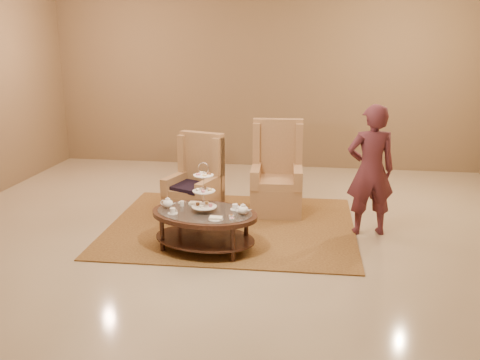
% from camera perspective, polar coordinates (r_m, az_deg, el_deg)
% --- Properties ---
extents(ground, '(8.00, 8.00, 0.00)m').
position_cam_1_polar(ground, '(6.64, -1.29, -6.57)').
color(ground, tan).
rests_on(ground, ground).
extents(ceiling, '(8.00, 8.00, 0.02)m').
position_cam_1_polar(ceiling, '(6.64, -1.29, -6.57)').
color(ceiling, silver).
rests_on(ceiling, ground).
extents(wall_back, '(8.00, 0.04, 3.50)m').
position_cam_1_polar(wall_back, '(10.15, 2.55, 11.23)').
color(wall_back, olive).
rests_on(wall_back, ground).
extents(rug, '(3.28, 2.76, 0.02)m').
position_cam_1_polar(rug, '(7.13, -0.89, -4.90)').
color(rug, olive).
rests_on(rug, ground).
extents(tea_table, '(1.42, 1.11, 1.07)m').
position_cam_1_polar(tea_table, '(6.27, -3.82, -4.15)').
color(tea_table, black).
rests_on(tea_table, ground).
extents(armchair_left, '(0.80, 0.81, 1.18)m').
position_cam_1_polar(armchair_left, '(7.35, -4.69, -1.12)').
color(armchair_left, '#A87B4F').
rests_on(armchair_left, ground).
extents(armchair_right, '(0.75, 0.77, 1.31)m').
position_cam_1_polar(armchair_right, '(7.62, 3.95, -0.19)').
color(armchair_right, '#A87B4F').
rests_on(armchair_right, ground).
extents(person, '(0.67, 0.50, 1.66)m').
position_cam_1_polar(person, '(6.85, 13.77, 1.00)').
color(person, '#50222B').
rests_on(person, ground).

